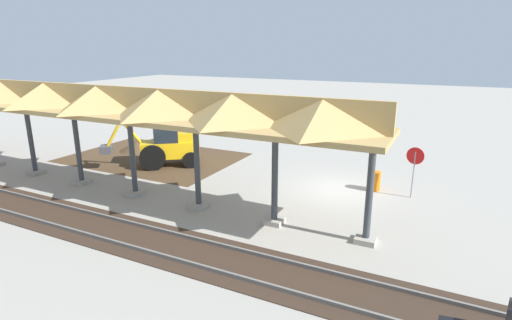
# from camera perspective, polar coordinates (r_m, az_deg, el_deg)

# --- Properties ---
(ground_plane) EXTENTS (120.00, 120.00, 0.00)m
(ground_plane) POSITION_cam_1_polar(r_m,az_deg,el_deg) (19.30, 11.55, -4.23)
(ground_plane) COLOR #9E998E
(dirt_work_zone) EXTENTS (10.13, 7.00, 0.01)m
(dirt_work_zone) POSITION_cam_1_polar(r_m,az_deg,el_deg) (25.19, -14.44, 0.36)
(dirt_work_zone) COLOR #4C3823
(dirt_work_zone) RESTS_ON ground
(platform_canopy) EXTENTS (21.97, 3.20, 4.90)m
(platform_canopy) POSITION_cam_1_polar(r_m,az_deg,el_deg) (18.14, -17.84, 7.66)
(platform_canopy) COLOR #9E998E
(platform_canopy) RESTS_ON ground
(rail_tracks) EXTENTS (60.00, 2.58, 0.15)m
(rail_tracks) POSITION_cam_1_polar(r_m,az_deg,el_deg) (12.44, 1.52, -15.62)
(rail_tracks) COLOR slate
(rail_tracks) RESTS_ON ground
(stop_sign) EXTENTS (0.75, 0.17, 2.32)m
(stop_sign) POSITION_cam_1_polar(r_m,az_deg,el_deg) (18.82, 21.73, -0.24)
(stop_sign) COLOR gray
(stop_sign) RESTS_ON ground
(backhoe) EXTENTS (4.93, 4.15, 2.82)m
(backhoe) POSITION_cam_1_polar(r_m,az_deg,el_deg) (22.94, -12.54, 2.23)
(backhoe) COLOR #EAB214
(backhoe) RESTS_ON ground
(dirt_mound) EXTENTS (4.64, 4.64, 1.29)m
(dirt_mound) POSITION_cam_1_polar(r_m,az_deg,el_deg) (27.17, -16.55, 1.32)
(dirt_mound) COLOR #4C3823
(dirt_mound) RESTS_ON ground
(traffic_barrel) EXTENTS (0.56, 0.56, 0.90)m
(traffic_barrel) POSITION_cam_1_polar(r_m,az_deg,el_deg) (19.58, 16.54, -2.88)
(traffic_barrel) COLOR orange
(traffic_barrel) RESTS_ON ground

